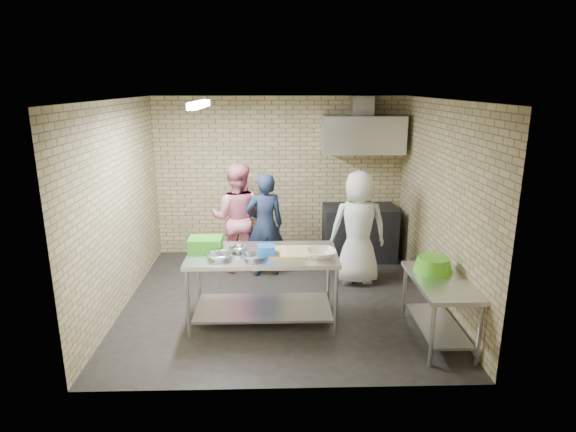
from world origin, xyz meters
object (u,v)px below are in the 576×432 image
object	(u,v)px
stove	(359,233)
bottle_green	(387,138)
green_basin	(433,264)
woman_pink	(237,218)
man_navy	(265,225)
prep_table	(263,287)
blue_tub	(266,251)
bottle_red	(363,137)
green_crate	(206,244)
side_counter	(439,310)
woman_white	(358,228)

from	to	relation	value
stove	bottle_green	distance (m)	1.65
green_basin	woman_pink	xyz separation A→B (m)	(-2.45, 2.02, 0.03)
bottle_green	man_navy	world-z (taller)	bottle_green
prep_table	blue_tub	bearing A→B (deg)	-63.43
blue_tub	bottle_red	size ratio (longest dim) A/B	1.12
green_crate	woman_pink	size ratio (longest dim) A/B	0.23
side_counter	man_navy	distance (m)	2.92
woman_white	prep_table	bearing A→B (deg)	40.55
blue_tub	green_basin	distance (m)	1.97
prep_table	woman_white	xyz separation A→B (m)	(1.38, 1.21, 0.40)
prep_table	green_crate	size ratio (longest dim) A/B	4.50
side_counter	stove	xyz separation A→B (m)	(-0.45, 2.75, 0.08)
blue_tub	woman_white	world-z (taller)	woman_white
green_basin	bottle_red	xyz separation A→B (m)	(-0.38, 2.74, 1.19)
bottle_green	stove	bearing A→B (deg)	-151.93
green_basin	woman_pink	world-z (taller)	woman_pink
stove	man_navy	xyz separation A→B (m)	(-1.59, -0.70, 0.35)
prep_table	green_crate	bearing A→B (deg)	170.27
green_basin	woman_white	bearing A→B (deg)	113.40
prep_table	side_counter	world-z (taller)	prep_table
side_counter	stove	size ratio (longest dim) A/B	1.00
green_crate	blue_tub	bearing A→B (deg)	-16.35
green_crate	man_navy	size ratio (longest dim) A/B	0.25
woman_white	bottle_red	bearing A→B (deg)	-102.22
stove	blue_tub	size ratio (longest dim) A/B	5.96
green_basin	bottle_green	bearing A→B (deg)	89.58
prep_table	green_basin	bearing A→B (deg)	-7.23
prep_table	bottle_red	size ratio (longest dim) A/B	10.06
green_crate	green_basin	distance (m)	2.74
green_crate	green_basin	world-z (taller)	green_crate
stove	woman_white	distance (m)	1.12
green_crate	bottle_green	bearing A→B (deg)	40.87
prep_table	green_crate	distance (m)	0.89
blue_tub	bottle_green	distance (m)	3.42
prep_table	stove	distance (m)	2.75
stove	bottle_red	size ratio (longest dim) A/B	6.67
man_navy	woman_pink	world-z (taller)	woman_pink
bottle_green	woman_white	xyz separation A→B (m)	(-0.66, -1.27, -1.17)
bottle_red	green_basin	bearing A→B (deg)	-82.10
prep_table	man_navy	bearing A→B (deg)	90.10
bottle_green	woman_pink	world-z (taller)	bottle_green
man_navy	side_counter	bearing A→B (deg)	122.60
blue_tub	man_navy	world-z (taller)	man_navy
bottle_red	man_navy	distance (m)	2.25
man_navy	woman_white	size ratio (longest dim) A/B	0.95
man_navy	woman_white	distance (m)	1.42
prep_table	bottle_red	bearing A→B (deg)	56.69
woman_pink	woman_white	xyz separation A→B (m)	(1.82, -0.55, -0.01)
green_crate	bottle_green	world-z (taller)	bottle_green
bottle_red	stove	bearing A→B (deg)	-101.77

